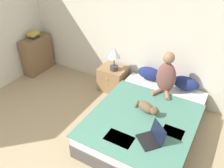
% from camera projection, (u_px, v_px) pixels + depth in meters
% --- Properties ---
extents(wall_back, '(6.07, 0.05, 2.55)m').
position_uv_depth(wall_back, '(140.00, 32.00, 4.44)').
color(wall_back, beige).
rests_on(wall_back, ground_plane).
extents(bed, '(1.58, 2.13, 0.43)m').
position_uv_depth(bed, '(146.00, 122.00, 3.92)').
color(bed, '#4C4742').
rests_on(bed, ground_plane).
extents(pillow_near, '(0.49, 0.21, 0.26)m').
position_uv_depth(pillow_near, '(150.00, 74.00, 4.55)').
color(pillow_near, navy).
rests_on(pillow_near, bed).
extents(pillow_far, '(0.49, 0.21, 0.26)m').
position_uv_depth(pillow_far, '(185.00, 83.00, 4.26)').
color(pillow_far, navy).
rests_on(pillow_far, bed).
extents(person_sitting, '(0.36, 0.35, 0.78)m').
position_uv_depth(person_sitting, '(166.00, 75.00, 4.09)').
color(person_sitting, brown).
rests_on(person_sitting, bed).
extents(cat_tabby, '(0.45, 0.29, 0.19)m').
position_uv_depth(cat_tabby, '(148.00, 108.00, 3.75)').
color(cat_tabby, brown).
rests_on(cat_tabby, bed).
extents(laptop_open, '(0.43, 0.43, 0.25)m').
position_uv_depth(laptop_open, '(152.00, 138.00, 3.26)').
color(laptop_open, black).
rests_on(laptop_open, bed).
extents(nightstand, '(0.54, 0.46, 0.51)m').
position_uv_depth(nightstand, '(113.00, 79.00, 4.96)').
color(nightstand, '#937047').
rests_on(nightstand, ground_plane).
extents(table_lamp, '(0.24, 0.24, 0.50)m').
position_uv_depth(table_lamp, '(114.00, 55.00, 4.58)').
color(table_lamp, '#38383D').
rests_on(table_lamp, nightstand).
extents(bookshelf, '(0.28, 0.74, 0.83)m').
position_uv_depth(bookshelf, '(37.00, 55.00, 5.55)').
color(bookshelf, brown).
rests_on(bookshelf, ground_plane).
extents(book_stack_top, '(0.21, 0.26, 0.13)m').
position_uv_depth(book_stack_top, '(33.00, 35.00, 5.28)').
color(book_stack_top, '#2D2D33').
rests_on(book_stack_top, bookshelf).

